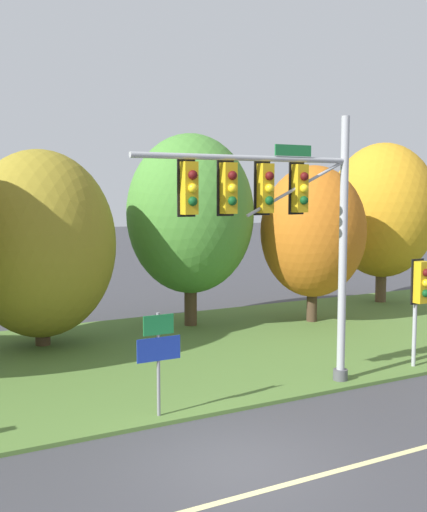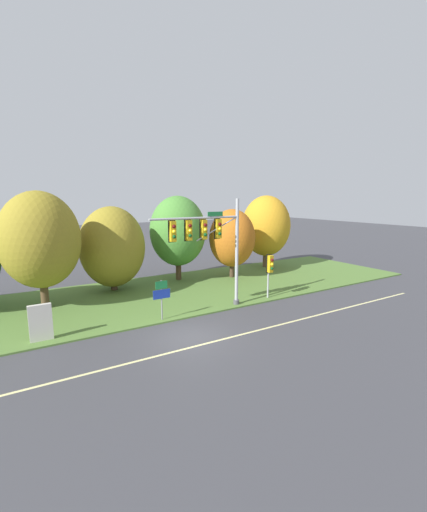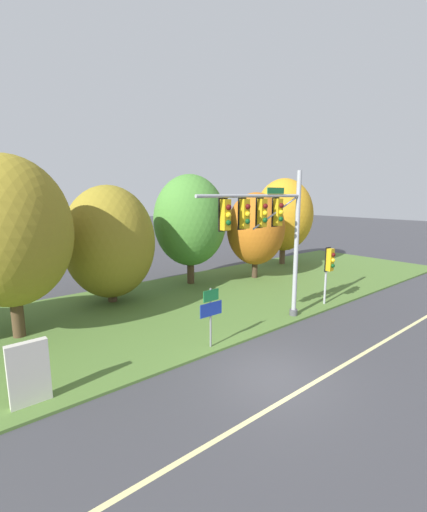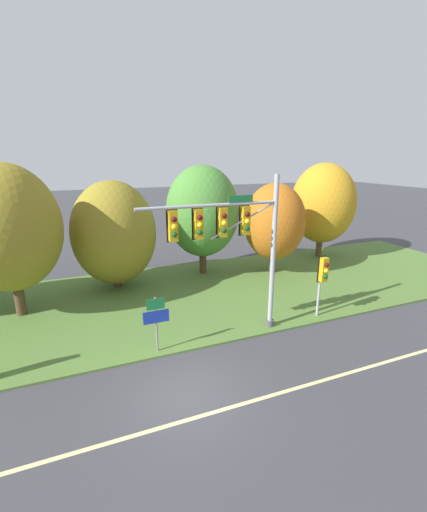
# 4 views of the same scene
# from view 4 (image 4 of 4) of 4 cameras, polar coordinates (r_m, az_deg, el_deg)

# --- Properties ---
(ground_plane) EXTENTS (160.00, 160.00, 0.00)m
(ground_plane) POSITION_cam_4_polar(r_m,az_deg,el_deg) (12.92, -4.44, -21.88)
(ground_plane) COLOR #3D3D42
(lane_stripe) EXTENTS (36.00, 0.16, 0.01)m
(lane_stripe) POSITION_cam_4_polar(r_m,az_deg,el_deg) (12.04, -2.51, -25.19)
(lane_stripe) COLOR beige
(lane_stripe) RESTS_ON ground
(grass_verge) EXTENTS (48.00, 11.50, 0.10)m
(grass_verge) POSITION_cam_4_polar(r_m,az_deg,el_deg) (19.86, -11.78, -7.53)
(grass_verge) COLOR #517533
(grass_verge) RESTS_ON ground
(traffic_signal_mast) EXTENTS (6.29, 0.49, 7.14)m
(traffic_signal_mast) POSITION_cam_4_polar(r_m,az_deg,el_deg) (14.51, 3.26, 3.49)
(traffic_signal_mast) COLOR #9EA0A5
(traffic_signal_mast) RESTS_ON grass_verge
(pedestrian_signal_near_kerb) EXTENTS (0.46, 0.55, 3.20)m
(pedestrian_signal_near_kerb) POSITION_cam_4_polar(r_m,az_deg,el_deg) (17.63, 17.77, -2.78)
(pedestrian_signal_near_kerb) COLOR #9EA0A5
(pedestrian_signal_near_kerb) RESTS_ON grass_verge
(route_sign_post) EXTENTS (1.07, 0.08, 2.42)m
(route_sign_post) POSITION_cam_4_polar(r_m,az_deg,el_deg) (14.35, -9.54, -9.94)
(route_sign_post) COLOR slate
(route_sign_post) RESTS_ON grass_verge
(tree_behind_signpost) EXTENTS (4.99, 4.99, 7.65)m
(tree_behind_signpost) POSITION_cam_4_polar(r_m,az_deg,el_deg) (19.25, -31.12, 3.93)
(tree_behind_signpost) COLOR #4C3823
(tree_behind_signpost) RESTS_ON grass_verge
(tree_mid_verge) EXTENTS (5.00, 5.00, 6.54)m
(tree_mid_verge) POSITION_cam_4_polar(r_m,az_deg,el_deg) (21.39, -16.25, 3.67)
(tree_mid_verge) COLOR #4C3823
(tree_mid_verge) RESTS_ON grass_verge
(tree_tall_centre) EXTENTS (4.85, 4.85, 7.34)m
(tree_tall_centre) POSITION_cam_4_polar(r_m,az_deg,el_deg) (22.95, -1.86, 7.38)
(tree_tall_centre) COLOR #4C3823
(tree_tall_centre) RESTS_ON grass_verge
(tree_right_far) EXTENTS (4.14, 4.14, 6.18)m
(tree_right_far) POSITION_cam_4_polar(r_m,az_deg,el_deg) (23.57, 10.13, 5.62)
(tree_right_far) COLOR #423021
(tree_right_far) RESTS_ON grass_verge
(tree_furthest_back) EXTENTS (4.96, 4.96, 7.38)m
(tree_furthest_back) POSITION_cam_4_polar(r_m,az_deg,el_deg) (28.40, 17.77, 8.32)
(tree_furthest_back) COLOR brown
(tree_furthest_back) RESTS_ON grass_verge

